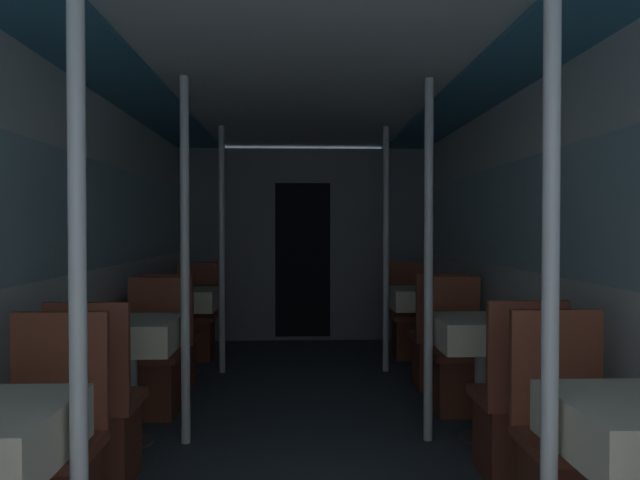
{
  "coord_description": "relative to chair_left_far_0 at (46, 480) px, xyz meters",
  "views": [
    {
      "loc": [
        -0.06,
        -1.01,
        1.32
      ],
      "look_at": [
        0.08,
        2.92,
        1.24
      ],
      "focal_mm": 35.0,
      "sensor_mm": 36.0,
      "label": 1
    }
  ],
  "objects": [
    {
      "name": "dining_table_right_2",
      "position": [
        2.17,
        3.1,
        0.35
      ],
      "size": [
        0.58,
        0.58,
        0.76
      ],
      "color": "#4C4C51",
      "rests_on": "ground_plane"
    },
    {
      "name": "support_pole_right_2",
      "position": [
        1.83,
        3.1,
        0.82
      ],
      "size": [
        0.06,
        0.06,
        2.23
      ],
      "color": "silver",
      "rests_on": "ground_plane"
    },
    {
      "name": "support_pole_left_2",
      "position": [
        0.34,
        3.1,
        0.82
      ],
      "size": [
        0.06,
        0.06,
        2.23
      ],
      "color": "silver",
      "rests_on": "ground_plane"
    },
    {
      "name": "chair_left_far_0",
      "position": [
        0.0,
        0.0,
        0.0
      ],
      "size": [
        0.41,
        0.41,
        0.95
      ],
      "rotation": [
        0.0,
        0.0,
        3.14
      ],
      "color": "brown",
      "rests_on": "ground_plane"
    },
    {
      "name": "dining_table_left_2",
      "position": [
        0.0,
        3.1,
        0.35
      ],
      "size": [
        0.58,
        0.58,
        0.76
      ],
      "color": "#4C4C51",
      "rests_on": "ground_plane"
    },
    {
      "name": "ceiling_panel",
      "position": [
        1.08,
        1.37,
        1.98
      ],
      "size": [
        2.91,
        8.62,
        0.07
      ],
      "color": "silver",
      "rests_on": "wall_left"
    },
    {
      "name": "chair_right_far_0",
      "position": [
        2.17,
        0.0,
        0.0
      ],
      "size": [
        0.41,
        0.41,
        0.95
      ],
      "rotation": [
        0.0,
        0.0,
        3.14
      ],
      "color": "brown",
      "rests_on": "ground_plane"
    },
    {
      "name": "support_pole_right_0",
      "position": [
        1.83,
        -0.6,
        0.82
      ],
      "size": [
        0.06,
        0.06,
        2.23
      ],
      "color": "silver",
      "rests_on": "ground_plane"
    },
    {
      "name": "bulkhead_far",
      "position": [
        1.08,
        4.72,
        0.82
      ],
      "size": [
        2.85,
        0.09,
        2.23
      ],
      "color": "slate",
      "rests_on": "ground_plane"
    },
    {
      "name": "support_pole_right_1",
      "position": [
        1.83,
        1.25,
        0.82
      ],
      "size": [
        0.06,
        0.06,
        2.23
      ],
      "color": "silver",
      "rests_on": "ground_plane"
    },
    {
      "name": "chair_left_far_2",
      "position": [
        0.0,
        3.69,
        0.0
      ],
      "size": [
        0.41,
        0.41,
        0.95
      ],
      "rotation": [
        0.0,
        0.0,
        3.14
      ],
      "color": "brown",
      "rests_on": "ground_plane"
    },
    {
      "name": "chair_right_far_1",
      "position": [
        2.17,
        1.85,
        0.0
      ],
      "size": [
        0.41,
        0.41,
        0.95
      ],
      "rotation": [
        0.0,
        0.0,
        3.14
      ],
      "color": "brown",
      "rests_on": "ground_plane"
    },
    {
      "name": "wall_left",
      "position": [
        -0.37,
        1.37,
        0.87
      ],
      "size": [
        0.05,
        8.62,
        2.23
      ],
      "color": "silver",
      "rests_on": "ground_plane"
    },
    {
      "name": "chair_right_near_2",
      "position": [
        2.17,
        2.5,
        0.0
      ],
      "size": [
        0.41,
        0.41,
        0.95
      ],
      "color": "brown",
      "rests_on": "ground_plane"
    },
    {
      "name": "dining_table_right_1",
      "position": [
        2.17,
        1.25,
        0.35
      ],
      "size": [
        0.58,
        0.58,
        0.76
      ],
      "color": "#4C4C51",
      "rests_on": "ground_plane"
    },
    {
      "name": "chair_left_far_1",
      "position": [
        0.0,
        1.85,
        0.0
      ],
      "size": [
        0.41,
        0.41,
        0.95
      ],
      "rotation": [
        0.0,
        0.0,
        3.14
      ],
      "color": "brown",
      "rests_on": "ground_plane"
    },
    {
      "name": "support_pole_left_1",
      "position": [
        0.34,
        1.25,
        0.82
      ],
      "size": [
        0.06,
        0.06,
        2.23
      ],
      "color": "silver",
      "rests_on": "ground_plane"
    },
    {
      "name": "chair_right_near_1",
      "position": [
        2.17,
        0.66,
        0.0
      ],
      "size": [
        0.41,
        0.41,
        0.95
      ],
      "color": "brown",
      "rests_on": "ground_plane"
    },
    {
      "name": "support_pole_left_0",
      "position": [
        0.34,
        -0.6,
        0.82
      ],
      "size": [
        0.06,
        0.06,
        2.23
      ],
      "color": "silver",
      "rests_on": "ground_plane"
    },
    {
      "name": "dining_table_left_1",
      "position": [
        0.0,
        1.25,
        0.35
      ],
      "size": [
        0.58,
        0.58,
        0.76
      ],
      "color": "#4C4C51",
      "rests_on": "ground_plane"
    },
    {
      "name": "wall_right",
      "position": [
        2.54,
        1.37,
        0.87
      ],
      "size": [
        0.05,
        8.62,
        2.23
      ],
      "color": "silver",
      "rests_on": "ground_plane"
    },
    {
      "name": "chair_left_near_2",
      "position": [
        0.0,
        2.5,
        0.0
      ],
      "size": [
        0.41,
        0.41,
        0.95
      ],
      "color": "brown",
      "rests_on": "ground_plane"
    },
    {
      "name": "chair_right_far_2",
      "position": [
        2.17,
        3.69,
        0.0
      ],
      "size": [
        0.41,
        0.41,
        0.95
      ],
      "rotation": [
        0.0,
        0.0,
        3.14
      ],
      "color": "brown",
      "rests_on": "ground_plane"
    },
    {
      "name": "chair_left_near_1",
      "position": [
        0.0,
        0.66,
        0.0
      ],
      "size": [
        0.41,
        0.41,
        0.95
      ],
      "color": "brown",
      "rests_on": "ground_plane"
    }
  ]
}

